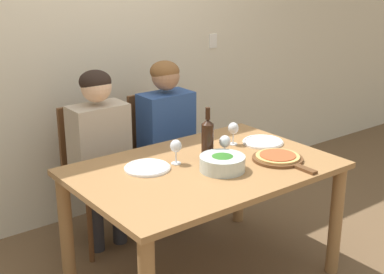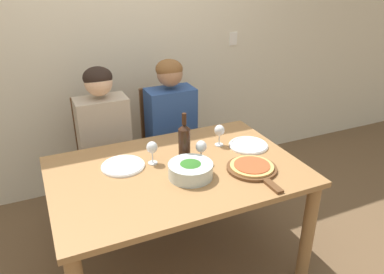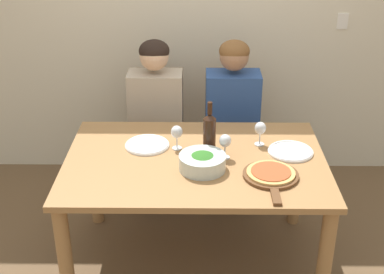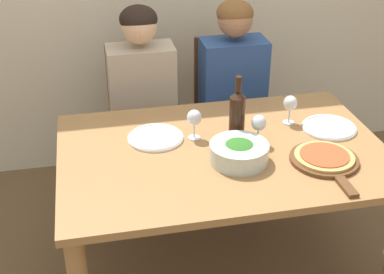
{
  "view_description": "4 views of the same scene",
  "coord_description": "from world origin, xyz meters",
  "px_view_note": "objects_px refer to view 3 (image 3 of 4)",
  "views": [
    {
      "loc": [
        -1.84,
        -2.29,
        1.91
      ],
      "look_at": [
        0.02,
        0.15,
        0.89
      ],
      "focal_mm": 50.0,
      "sensor_mm": 36.0,
      "label": 1
    },
    {
      "loc": [
        -0.74,
        -1.86,
        1.91
      ],
      "look_at": [
        0.12,
        0.03,
        0.93
      ],
      "focal_mm": 35.0,
      "sensor_mm": 36.0,
      "label": 2
    },
    {
      "loc": [
        0.01,
        -2.73,
        2.26
      ],
      "look_at": [
        -0.02,
        0.03,
        0.88
      ],
      "focal_mm": 50.0,
      "sensor_mm": 36.0,
      "label": 3
    },
    {
      "loc": [
        -0.58,
        -2.07,
        2.01
      ],
      "look_at": [
        -0.14,
        0.03,
        0.82
      ],
      "focal_mm": 50.0,
      "sensor_mm": 36.0,
      "label": 4
    }
  ],
  "objects_px": {
    "broccoli_bowl": "(202,162)",
    "wine_glass_right": "(260,129)",
    "dinner_plate_right": "(291,151)",
    "wine_bottle": "(209,133)",
    "person_woman": "(156,108)",
    "wine_glass_centre": "(225,142)",
    "chair_left": "(158,130)",
    "chair_right": "(231,131)",
    "person_man": "(233,109)",
    "pizza_on_board": "(271,175)",
    "dinner_plate_left": "(147,145)",
    "wine_glass_left": "(177,133)"
  },
  "relations": [
    {
      "from": "broccoli_bowl",
      "to": "wine_glass_right",
      "type": "relative_size",
      "value": 1.76
    },
    {
      "from": "dinner_plate_right",
      "to": "wine_glass_right",
      "type": "xyz_separation_m",
      "value": [
        -0.18,
        0.1,
        0.1
      ]
    },
    {
      "from": "wine_bottle",
      "to": "dinner_plate_right",
      "type": "bearing_deg",
      "value": 1.57
    },
    {
      "from": "person_woman",
      "to": "wine_glass_centre",
      "type": "height_order",
      "value": "person_woman"
    },
    {
      "from": "wine_glass_centre",
      "to": "person_woman",
      "type": "bearing_deg",
      "value": 121.91
    },
    {
      "from": "chair_left",
      "to": "broccoli_bowl",
      "type": "relative_size",
      "value": 3.66
    },
    {
      "from": "chair_right",
      "to": "broccoli_bowl",
      "type": "relative_size",
      "value": 3.66
    },
    {
      "from": "person_man",
      "to": "pizza_on_board",
      "type": "bearing_deg",
      "value": -80.79
    },
    {
      "from": "pizza_on_board",
      "to": "dinner_plate_left",
      "type": "bearing_deg",
      "value": 152.85
    },
    {
      "from": "wine_glass_centre",
      "to": "chair_right",
      "type": "bearing_deg",
      "value": 84.04
    },
    {
      "from": "chair_right",
      "to": "dinner_plate_right",
      "type": "distance_m",
      "value": 0.87
    },
    {
      "from": "chair_left",
      "to": "chair_right",
      "type": "bearing_deg",
      "value": 0.0
    },
    {
      "from": "pizza_on_board",
      "to": "wine_glass_right",
      "type": "bearing_deg",
      "value": 93.36
    },
    {
      "from": "chair_left",
      "to": "pizza_on_board",
      "type": "xyz_separation_m",
      "value": [
        0.7,
        -1.07,
        0.25
      ]
    },
    {
      "from": "wine_glass_left",
      "to": "dinner_plate_right",
      "type": "bearing_deg",
      "value": -3.74
    },
    {
      "from": "pizza_on_board",
      "to": "wine_glass_right",
      "type": "xyz_separation_m",
      "value": [
        -0.02,
        0.39,
        0.09
      ]
    },
    {
      "from": "wine_glass_left",
      "to": "person_man",
      "type": "bearing_deg",
      "value": 59.04
    },
    {
      "from": "chair_right",
      "to": "wine_glass_right",
      "type": "distance_m",
      "value": 0.77
    },
    {
      "from": "broccoli_bowl",
      "to": "dinner_plate_right",
      "type": "distance_m",
      "value": 0.57
    },
    {
      "from": "chair_right",
      "to": "wine_glass_centre",
      "type": "distance_m",
      "value": 0.92
    },
    {
      "from": "wine_bottle",
      "to": "wine_glass_right",
      "type": "height_order",
      "value": "wine_bottle"
    },
    {
      "from": "person_woman",
      "to": "wine_bottle",
      "type": "bearing_deg",
      "value": -61.56
    },
    {
      "from": "chair_right",
      "to": "chair_left",
      "type": "bearing_deg",
      "value": 180.0
    },
    {
      "from": "wine_bottle",
      "to": "dinner_plate_right",
      "type": "relative_size",
      "value": 1.22
    },
    {
      "from": "wine_bottle",
      "to": "dinner_plate_left",
      "type": "relative_size",
      "value": 1.22
    },
    {
      "from": "dinner_plate_left",
      "to": "dinner_plate_right",
      "type": "bearing_deg",
      "value": -4.99
    },
    {
      "from": "dinner_plate_left",
      "to": "wine_glass_right",
      "type": "height_order",
      "value": "wine_glass_right"
    },
    {
      "from": "dinner_plate_left",
      "to": "person_man",
      "type": "bearing_deg",
      "value": 46.7
    },
    {
      "from": "chair_left",
      "to": "person_man",
      "type": "bearing_deg",
      "value": -11.84
    },
    {
      "from": "wine_bottle",
      "to": "pizza_on_board",
      "type": "xyz_separation_m",
      "value": [
        0.33,
        -0.28,
        -0.12
      ]
    },
    {
      "from": "wine_glass_left",
      "to": "wine_glass_right",
      "type": "xyz_separation_m",
      "value": [
        0.5,
        0.06,
        0.0
      ]
    },
    {
      "from": "chair_right",
      "to": "wine_glass_left",
      "type": "distance_m",
      "value": 0.89
    },
    {
      "from": "dinner_plate_right",
      "to": "pizza_on_board",
      "type": "height_order",
      "value": "pizza_on_board"
    },
    {
      "from": "chair_right",
      "to": "dinner_plate_right",
      "type": "bearing_deg",
      "value": -68.5
    },
    {
      "from": "broccoli_bowl",
      "to": "pizza_on_board",
      "type": "xyz_separation_m",
      "value": [
        0.37,
        -0.09,
        -0.03
      ]
    },
    {
      "from": "chair_right",
      "to": "person_man",
      "type": "distance_m",
      "value": 0.26
    },
    {
      "from": "dinner_plate_left",
      "to": "chair_right",
      "type": "bearing_deg",
      "value": 51.73
    },
    {
      "from": "chair_right",
      "to": "dinner_plate_left",
      "type": "height_order",
      "value": "chair_right"
    },
    {
      "from": "person_man",
      "to": "wine_bottle",
      "type": "relative_size",
      "value": 3.78
    },
    {
      "from": "dinner_plate_right",
      "to": "wine_glass_left",
      "type": "distance_m",
      "value": 0.69
    },
    {
      "from": "person_woman",
      "to": "person_man",
      "type": "relative_size",
      "value": 1.0
    },
    {
      "from": "person_man",
      "to": "wine_bottle",
      "type": "xyz_separation_m",
      "value": [
        -0.18,
        -0.68,
        0.14
      ]
    },
    {
      "from": "wine_glass_left",
      "to": "broccoli_bowl",
      "type": "bearing_deg",
      "value": -58.37
    },
    {
      "from": "chair_right",
      "to": "person_man",
      "type": "relative_size",
      "value": 0.78
    },
    {
      "from": "chair_right",
      "to": "dinner_plate_left",
      "type": "bearing_deg",
      "value": -128.27
    },
    {
      "from": "pizza_on_board",
      "to": "wine_glass_centre",
      "type": "bearing_deg",
      "value": 137.96
    },
    {
      "from": "pizza_on_board",
      "to": "broccoli_bowl",
      "type": "bearing_deg",
      "value": 166.94
    },
    {
      "from": "broccoli_bowl",
      "to": "wine_bottle",
      "type": "bearing_deg",
      "value": 77.51
    },
    {
      "from": "person_woman",
      "to": "wine_glass_left",
      "type": "bearing_deg",
      "value": -74.35
    },
    {
      "from": "person_man",
      "to": "chair_left",
      "type": "bearing_deg",
      "value": 168.16
    }
  ]
}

